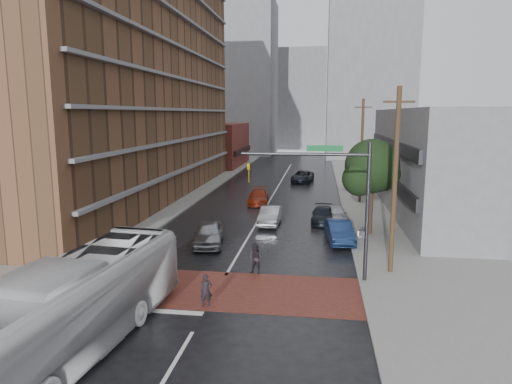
% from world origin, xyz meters
% --- Properties ---
extents(ground, '(160.00, 160.00, 0.00)m').
position_xyz_m(ground, '(0.00, 0.00, 0.00)').
color(ground, black).
rests_on(ground, ground).
extents(crosswalk, '(14.00, 5.00, 0.02)m').
position_xyz_m(crosswalk, '(0.00, 0.50, 0.01)').
color(crosswalk, brown).
rests_on(crosswalk, ground).
extents(sidewalk_west, '(9.00, 90.00, 0.15)m').
position_xyz_m(sidewalk_west, '(-11.50, 25.00, 0.07)').
color(sidewalk_west, gray).
rests_on(sidewalk_west, ground).
extents(sidewalk_east, '(9.00, 90.00, 0.15)m').
position_xyz_m(sidewalk_east, '(11.50, 25.00, 0.07)').
color(sidewalk_east, gray).
rests_on(sidewalk_east, ground).
extents(apartment_block, '(10.00, 44.00, 28.00)m').
position_xyz_m(apartment_block, '(-14.00, 24.00, 14.00)').
color(apartment_block, brown).
rests_on(apartment_block, ground).
extents(storefront_west, '(8.00, 16.00, 7.00)m').
position_xyz_m(storefront_west, '(-12.00, 54.00, 3.50)').
color(storefront_west, maroon).
rests_on(storefront_west, ground).
extents(building_east, '(11.00, 26.00, 9.00)m').
position_xyz_m(building_east, '(16.50, 20.00, 4.50)').
color(building_east, gray).
rests_on(building_east, ground).
extents(distant_tower_west, '(18.00, 16.00, 32.00)m').
position_xyz_m(distant_tower_west, '(-14.00, 78.00, 16.00)').
color(distant_tower_west, gray).
rests_on(distant_tower_west, ground).
extents(distant_tower_east, '(16.00, 14.00, 36.00)m').
position_xyz_m(distant_tower_east, '(14.00, 72.00, 18.00)').
color(distant_tower_east, gray).
rests_on(distant_tower_east, ground).
extents(distant_tower_center, '(12.00, 10.00, 24.00)m').
position_xyz_m(distant_tower_center, '(0.00, 95.00, 12.00)').
color(distant_tower_center, gray).
rests_on(distant_tower_center, ground).
extents(street_tree, '(4.20, 4.10, 6.90)m').
position_xyz_m(street_tree, '(8.52, 12.03, 4.73)').
color(street_tree, '#332319').
rests_on(street_tree, ground).
extents(signal_mast, '(6.50, 0.30, 7.20)m').
position_xyz_m(signal_mast, '(5.85, 2.50, 4.73)').
color(signal_mast, '#2D2D33').
rests_on(signal_mast, ground).
extents(utility_pole_near, '(1.60, 0.26, 10.00)m').
position_xyz_m(utility_pole_near, '(8.80, 4.00, 5.14)').
color(utility_pole_near, '#473321').
rests_on(utility_pole_near, ground).
extents(utility_pole_far, '(1.60, 0.26, 10.00)m').
position_xyz_m(utility_pole_far, '(8.80, 24.00, 5.14)').
color(utility_pole_far, '#473321').
rests_on(utility_pole_far, ground).
extents(transit_bus, '(4.01, 12.61, 3.45)m').
position_xyz_m(transit_bus, '(-3.84, -5.99, 1.73)').
color(transit_bus, silver).
rests_on(transit_bus, ground).
extents(pedestrian_a, '(0.64, 0.55, 1.49)m').
position_xyz_m(pedestrian_a, '(-0.05, -1.50, 0.75)').
color(pedestrian_a, black).
rests_on(pedestrian_a, ground).
extents(pedestrian_b, '(1.00, 0.88, 1.72)m').
position_xyz_m(pedestrian_b, '(1.57, 3.00, 0.86)').
color(pedestrian_b, black).
rests_on(pedestrian_b, ground).
extents(car_travel_a, '(2.58, 4.83, 1.56)m').
position_xyz_m(car_travel_a, '(-2.31, 8.11, 0.78)').
color(car_travel_a, '#989A9F').
rests_on(car_travel_a, ground).
extents(car_travel_b, '(1.59, 4.32, 1.41)m').
position_xyz_m(car_travel_b, '(1.11, 14.30, 0.71)').
color(car_travel_b, '#ADAFB5').
rests_on(car_travel_b, ground).
extents(car_travel_c, '(2.24, 4.78, 1.35)m').
position_xyz_m(car_travel_c, '(-0.93, 22.46, 0.67)').
color(car_travel_c, maroon).
rests_on(car_travel_c, ground).
extents(suv_travel, '(3.02, 5.46, 1.45)m').
position_xyz_m(suv_travel, '(2.75, 37.20, 0.72)').
color(suv_travel, black).
rests_on(suv_travel, ground).
extents(car_parked_near, '(2.08, 4.61, 1.47)m').
position_xyz_m(car_parked_near, '(6.30, 10.00, 0.73)').
color(car_parked_near, navy).
rests_on(car_parked_near, ground).
extents(car_parked_mid, '(1.88, 4.27, 1.22)m').
position_xyz_m(car_parked_mid, '(5.20, 15.54, 0.61)').
color(car_parked_mid, black).
rests_on(car_parked_mid, ground).
extents(car_parked_far, '(2.13, 3.90, 1.26)m').
position_xyz_m(car_parked_far, '(6.30, 16.00, 0.63)').
color(car_parked_far, '#A4A7AB').
rests_on(car_parked_far, ground).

